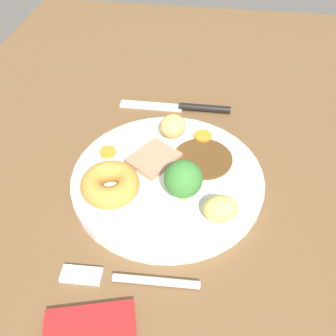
{
  "coord_description": "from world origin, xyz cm",
  "views": [
    {
      "loc": [
        -35.44,
        -3.57,
        41.75
      ],
      "look_at": [
        0.39,
        1.55,
        6.0
      ],
      "focal_mm": 40.98,
      "sensor_mm": 36.0,
      "label": 1
    }
  ],
  "objects_px": {
    "dinner_plate": "(168,177)",
    "meat_slice_main": "(153,158)",
    "knife": "(185,107)",
    "fork": "(125,279)",
    "roast_potato_right": "(221,209)",
    "carrot_coin_front": "(203,136)",
    "broccoli_floret": "(183,179)",
    "carrot_coin_back": "(108,152)",
    "roast_potato_left": "(173,126)",
    "yorkshire_pudding": "(110,184)"
  },
  "relations": [
    {
      "from": "dinner_plate",
      "to": "meat_slice_main",
      "type": "xyz_separation_m",
      "value": [
        0.02,
        0.02,
        0.01
      ]
    },
    {
      "from": "knife",
      "to": "meat_slice_main",
      "type": "bearing_deg",
      "value": 78.55
    },
    {
      "from": "knife",
      "to": "fork",
      "type": "bearing_deg",
      "value": 84.3
    },
    {
      "from": "roast_potato_right",
      "to": "carrot_coin_front",
      "type": "height_order",
      "value": "roast_potato_right"
    },
    {
      "from": "meat_slice_main",
      "to": "fork",
      "type": "bearing_deg",
      "value": 179.58
    },
    {
      "from": "broccoli_floret",
      "to": "fork",
      "type": "relative_size",
      "value": 0.38
    },
    {
      "from": "dinner_plate",
      "to": "broccoli_floret",
      "type": "height_order",
      "value": "broccoli_floret"
    },
    {
      "from": "carrot_coin_front",
      "to": "fork",
      "type": "distance_m",
      "value": 0.25
    },
    {
      "from": "carrot_coin_front",
      "to": "carrot_coin_back",
      "type": "distance_m",
      "value": 0.14
    },
    {
      "from": "roast_potato_left",
      "to": "fork",
      "type": "distance_m",
      "value": 0.24
    },
    {
      "from": "roast_potato_right",
      "to": "meat_slice_main",
      "type": "bearing_deg",
      "value": 47.61
    },
    {
      "from": "meat_slice_main",
      "to": "fork",
      "type": "xyz_separation_m",
      "value": [
        -0.18,
        0.0,
        -0.01
      ]
    },
    {
      "from": "carrot_coin_back",
      "to": "broccoli_floret",
      "type": "xyz_separation_m",
      "value": [
        -0.07,
        -0.11,
        0.03
      ]
    },
    {
      "from": "broccoli_floret",
      "to": "fork",
      "type": "xyz_separation_m",
      "value": [
        -0.12,
        0.05,
        -0.04
      ]
    },
    {
      "from": "dinner_plate",
      "to": "yorkshire_pudding",
      "type": "height_order",
      "value": "yorkshire_pudding"
    },
    {
      "from": "roast_potato_right",
      "to": "broccoli_floret",
      "type": "height_order",
      "value": "broccoli_floret"
    },
    {
      "from": "carrot_coin_back",
      "to": "roast_potato_right",
      "type": "bearing_deg",
      "value": -119.66
    },
    {
      "from": "knife",
      "to": "roast_potato_right",
      "type": "bearing_deg",
      "value": 105.77
    },
    {
      "from": "roast_potato_left",
      "to": "fork",
      "type": "relative_size",
      "value": 0.25
    },
    {
      "from": "yorkshire_pudding",
      "to": "broccoli_floret",
      "type": "height_order",
      "value": "broccoli_floret"
    },
    {
      "from": "carrot_coin_front",
      "to": "carrot_coin_back",
      "type": "xyz_separation_m",
      "value": [
        -0.05,
        0.13,
        -0.0
      ]
    },
    {
      "from": "broccoli_floret",
      "to": "carrot_coin_front",
      "type": "bearing_deg",
      "value": -7.77
    },
    {
      "from": "fork",
      "to": "carrot_coin_front",
      "type": "bearing_deg",
      "value": -107.86
    },
    {
      "from": "roast_potato_left",
      "to": "broccoli_floret",
      "type": "xyz_separation_m",
      "value": [
        -0.12,
        -0.03,
        0.02
      ]
    },
    {
      "from": "dinner_plate",
      "to": "fork",
      "type": "relative_size",
      "value": 1.68
    },
    {
      "from": "carrot_coin_front",
      "to": "roast_potato_right",
      "type": "bearing_deg",
      "value": -167.85
    },
    {
      "from": "roast_potato_left",
      "to": "carrot_coin_front",
      "type": "distance_m",
      "value": 0.05
    },
    {
      "from": "yorkshire_pudding",
      "to": "carrot_coin_back",
      "type": "height_order",
      "value": "yorkshire_pudding"
    },
    {
      "from": "knife",
      "to": "roast_potato_left",
      "type": "bearing_deg",
      "value": 83.76
    },
    {
      "from": "fork",
      "to": "knife",
      "type": "xyz_separation_m",
      "value": [
        0.32,
        -0.03,
        0.0
      ]
    },
    {
      "from": "meat_slice_main",
      "to": "carrot_coin_front",
      "type": "relative_size",
      "value": 2.43
    },
    {
      "from": "dinner_plate",
      "to": "fork",
      "type": "xyz_separation_m",
      "value": [
        -0.16,
        0.02,
        -0.0
      ]
    },
    {
      "from": "carrot_coin_front",
      "to": "dinner_plate",
      "type": "bearing_deg",
      "value": 153.17
    },
    {
      "from": "fork",
      "to": "knife",
      "type": "bearing_deg",
      "value": -97.55
    },
    {
      "from": "roast_potato_right",
      "to": "fork",
      "type": "bearing_deg",
      "value": 133.15
    },
    {
      "from": "carrot_coin_front",
      "to": "roast_potato_left",
      "type": "bearing_deg",
      "value": 90.51
    },
    {
      "from": "knife",
      "to": "broccoli_floret",
      "type": "bearing_deg",
      "value": 94.99
    },
    {
      "from": "roast_potato_left",
      "to": "knife",
      "type": "bearing_deg",
      "value": -5.72
    },
    {
      "from": "roast_potato_right",
      "to": "carrot_coin_back",
      "type": "height_order",
      "value": "roast_potato_right"
    },
    {
      "from": "yorkshire_pudding",
      "to": "roast_potato_right",
      "type": "relative_size",
      "value": 1.79
    },
    {
      "from": "dinner_plate",
      "to": "knife",
      "type": "height_order",
      "value": "dinner_plate"
    },
    {
      "from": "dinner_plate",
      "to": "knife",
      "type": "xyz_separation_m",
      "value": [
        0.17,
        -0.0,
        -0.0
      ]
    },
    {
      "from": "carrot_coin_front",
      "to": "broccoli_floret",
      "type": "height_order",
      "value": "broccoli_floret"
    },
    {
      "from": "meat_slice_main",
      "to": "roast_potato_left",
      "type": "relative_size",
      "value": 1.64
    },
    {
      "from": "meat_slice_main",
      "to": "broccoli_floret",
      "type": "xyz_separation_m",
      "value": [
        -0.06,
        -0.05,
        0.03
      ]
    },
    {
      "from": "roast_potato_left",
      "to": "carrot_coin_back",
      "type": "relative_size",
      "value": 1.7
    },
    {
      "from": "roast_potato_left",
      "to": "knife",
      "type": "xyz_separation_m",
      "value": [
        0.09,
        -0.01,
        -0.03
      ]
    },
    {
      "from": "knife",
      "to": "carrot_coin_front",
      "type": "bearing_deg",
      "value": 112.38
    },
    {
      "from": "meat_slice_main",
      "to": "broccoli_floret",
      "type": "distance_m",
      "value": 0.08
    },
    {
      "from": "roast_potato_left",
      "to": "carrot_coin_front",
      "type": "relative_size",
      "value": 1.48
    }
  ]
}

